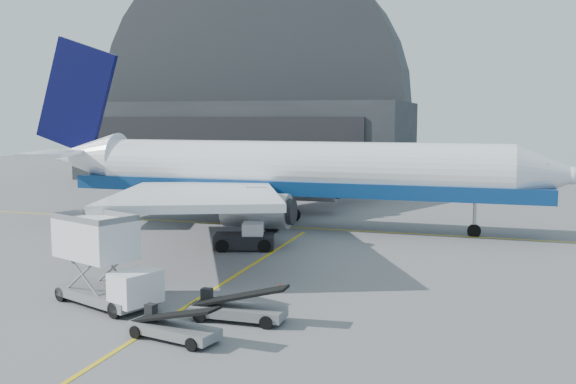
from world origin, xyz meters
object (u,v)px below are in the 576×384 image
(catering_truck, at_px, (103,262))
(belt_loader_b, at_px, (237,309))
(airliner, at_px, (276,171))
(belt_loader_a, at_px, (173,328))
(pushback_tug, at_px, (246,239))

(catering_truck, xyz_separation_m, belt_loader_b, (7.73, -0.42, -1.69))
(airliner, bearing_deg, belt_loader_a, -80.54)
(belt_loader_a, height_order, belt_loader_b, belt_loader_b)
(pushback_tug, relative_size, belt_loader_b, 1.00)
(catering_truck, bearing_deg, pushback_tug, 103.98)
(catering_truck, height_order, belt_loader_b, catering_truck)
(airliner, relative_size, catering_truck, 7.26)
(catering_truck, relative_size, belt_loader_a, 1.47)
(airliner, distance_m, belt_loader_b, 27.42)
(catering_truck, distance_m, belt_loader_a, 7.26)
(catering_truck, height_order, pushback_tug, catering_truck)
(catering_truck, bearing_deg, belt_loader_b, 18.43)
(belt_loader_a, xyz_separation_m, belt_loader_b, (1.76, 3.32, 0.04))
(airliner, bearing_deg, belt_loader_b, -75.71)
(pushback_tug, relative_size, belt_loader_a, 1.04)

